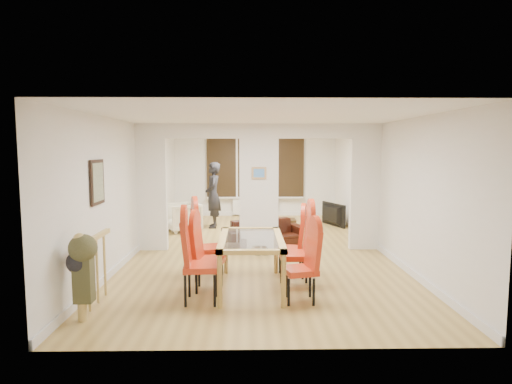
{
  "coord_description": "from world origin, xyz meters",
  "views": [
    {
      "loc": [
        -0.22,
        -8.78,
        2.1
      ],
      "look_at": [
        -0.05,
        0.6,
        1.14
      ],
      "focal_mm": 30.0,
      "sensor_mm": 36.0,
      "label": 1
    }
  ],
  "objects_px": {
    "dining_chair_lb": "(209,255)",
    "dining_chair_rb": "(296,249)",
    "dining_chair_ra": "(300,265)",
    "sofa": "(265,232)",
    "dining_chair_rc": "(291,245)",
    "television": "(330,215)",
    "bottle": "(270,214)",
    "dining_chair_la": "(201,260)",
    "armchair": "(183,217)",
    "bowl": "(280,219)",
    "coffee_table": "(277,223)",
    "person": "(213,195)",
    "dining_chair_lc": "(209,243)",
    "dining_table": "(251,263)"
  },
  "relations": [
    {
      "from": "dining_chair_rc",
      "to": "coffee_table",
      "type": "relative_size",
      "value": 1.06
    },
    {
      "from": "armchair",
      "to": "person",
      "type": "bearing_deg",
      "value": 99.76
    },
    {
      "from": "dining_chair_lb",
      "to": "person",
      "type": "height_order",
      "value": "person"
    },
    {
      "from": "dining_chair_lb",
      "to": "dining_chair_lc",
      "type": "relative_size",
      "value": 0.9
    },
    {
      "from": "bottle",
      "to": "person",
      "type": "bearing_deg",
      "value": 173.94
    },
    {
      "from": "dining_chair_rc",
      "to": "dining_chair_rb",
      "type": "bearing_deg",
      "value": -76.73
    },
    {
      "from": "dining_chair_rb",
      "to": "dining_table",
      "type": "bearing_deg",
      "value": -177.0
    },
    {
      "from": "dining_chair_rc",
      "to": "coffee_table",
      "type": "bearing_deg",
      "value": 101.62
    },
    {
      "from": "dining_chair_rb",
      "to": "dining_chair_la",
      "type": "bearing_deg",
      "value": -157.34
    },
    {
      "from": "dining_chair_rc",
      "to": "television",
      "type": "bearing_deg",
      "value": 83.98
    },
    {
      "from": "dining_chair_lc",
      "to": "dining_chair_ra",
      "type": "xyz_separation_m",
      "value": [
        1.34,
        -1.07,
        -0.07
      ]
    },
    {
      "from": "sofa",
      "to": "coffee_table",
      "type": "height_order",
      "value": "sofa"
    },
    {
      "from": "sofa",
      "to": "dining_chair_lc",
      "type": "bearing_deg",
      "value": -132.9
    },
    {
      "from": "bottle",
      "to": "armchair",
      "type": "bearing_deg",
      "value": -171.01
    },
    {
      "from": "dining_chair_rc",
      "to": "sofa",
      "type": "xyz_separation_m",
      "value": [
        -0.33,
        2.35,
        -0.26
      ]
    },
    {
      "from": "dining_chair_la",
      "to": "dining_chair_lb",
      "type": "bearing_deg",
      "value": 79.21
    },
    {
      "from": "dining_chair_la",
      "to": "coffee_table",
      "type": "distance_m",
      "value": 5.69
    },
    {
      "from": "dining_chair_la",
      "to": "armchair",
      "type": "distance_m",
      "value": 5.15
    },
    {
      "from": "dining_chair_lc",
      "to": "television",
      "type": "height_order",
      "value": "dining_chair_lc"
    },
    {
      "from": "bottle",
      "to": "television",
      "type": "bearing_deg",
      "value": 11.45
    },
    {
      "from": "bottle",
      "to": "bowl",
      "type": "height_order",
      "value": "bottle"
    },
    {
      "from": "person",
      "to": "armchair",
      "type": "bearing_deg",
      "value": -60.01
    },
    {
      "from": "dining_chair_la",
      "to": "dining_chair_lc",
      "type": "xyz_separation_m",
      "value": [
        0.01,
        1.06,
        -0.0
      ]
    },
    {
      "from": "dining_chair_ra",
      "to": "dining_chair_rc",
      "type": "distance_m",
      "value": 1.17
    },
    {
      "from": "dining_chair_ra",
      "to": "person",
      "type": "distance_m",
      "value": 5.82
    },
    {
      "from": "dining_chair_lb",
      "to": "dining_chair_rc",
      "type": "height_order",
      "value": "dining_chair_rc"
    },
    {
      "from": "coffee_table",
      "to": "dining_table",
      "type": "bearing_deg",
      "value": -98.21
    },
    {
      "from": "dining_table",
      "to": "television",
      "type": "relative_size",
      "value": 1.56
    },
    {
      "from": "dining_chair_rc",
      "to": "person",
      "type": "distance_m",
      "value": 4.7
    },
    {
      "from": "dining_chair_lb",
      "to": "armchair",
      "type": "relative_size",
      "value": 1.32
    },
    {
      "from": "dining_chair_rc",
      "to": "person",
      "type": "relative_size",
      "value": 0.61
    },
    {
      "from": "dining_chair_lb",
      "to": "dining_chair_rc",
      "type": "xyz_separation_m",
      "value": [
        1.29,
        0.67,
        0.0
      ]
    },
    {
      "from": "dining_chair_lb",
      "to": "television",
      "type": "height_order",
      "value": "dining_chair_lb"
    },
    {
      "from": "armchair",
      "to": "coffee_table",
      "type": "xyz_separation_m",
      "value": [
        2.41,
        0.45,
        -0.25
      ]
    },
    {
      "from": "sofa",
      "to": "bottle",
      "type": "bearing_deg",
      "value": 63.33
    },
    {
      "from": "dining_chair_la",
      "to": "dining_chair_ra",
      "type": "bearing_deg",
      "value": -4.17
    },
    {
      "from": "dining_chair_la",
      "to": "bottle",
      "type": "height_order",
      "value": "dining_chair_la"
    },
    {
      "from": "dining_chair_lb",
      "to": "person",
      "type": "bearing_deg",
      "value": 103.74
    },
    {
      "from": "coffee_table",
      "to": "bottle",
      "type": "bearing_deg",
      "value": -152.22
    },
    {
      "from": "dining_chair_rb",
      "to": "bottle",
      "type": "distance_m",
      "value": 4.81
    },
    {
      "from": "person",
      "to": "coffee_table",
      "type": "height_order",
      "value": "person"
    },
    {
      "from": "sofa",
      "to": "dining_table",
      "type": "bearing_deg",
      "value": -116.96
    },
    {
      "from": "television",
      "to": "coffee_table",
      "type": "xyz_separation_m",
      "value": [
        -1.46,
        -0.23,
        -0.2
      ]
    },
    {
      "from": "dining_chair_ra",
      "to": "sofa",
      "type": "height_order",
      "value": "dining_chair_ra"
    },
    {
      "from": "dining_chair_lc",
      "to": "dining_chair_rb",
      "type": "height_order",
      "value": "dining_chair_rb"
    },
    {
      "from": "armchair",
      "to": "bowl",
      "type": "relative_size",
      "value": 4.1
    },
    {
      "from": "dining_chair_ra",
      "to": "dining_chair_rc",
      "type": "height_order",
      "value": "dining_chair_rc"
    },
    {
      "from": "dining_chair_rc",
      "to": "coffee_table",
      "type": "xyz_separation_m",
      "value": [
        0.05,
        4.34,
        -0.41
      ]
    },
    {
      "from": "dining_chair_la",
      "to": "bowl",
      "type": "height_order",
      "value": "dining_chair_la"
    },
    {
      "from": "dining_chair_lb",
      "to": "dining_chair_rb",
      "type": "relative_size",
      "value": 0.89
    }
  ]
}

